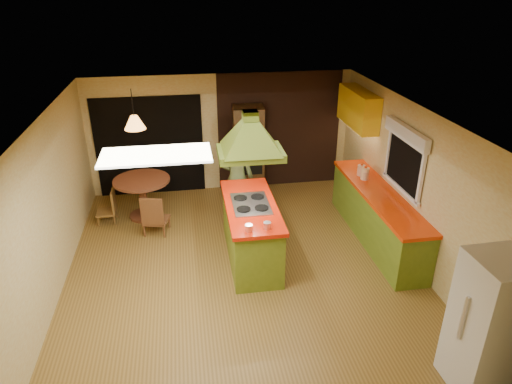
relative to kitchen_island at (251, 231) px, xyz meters
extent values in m
plane|color=olive|center=(-0.19, -0.37, -0.50)|extent=(6.50, 6.50, 0.00)
plane|color=beige|center=(-0.19, 2.88, 0.75)|extent=(5.50, 0.00, 5.50)
plane|color=beige|center=(-0.19, -3.62, 0.75)|extent=(5.50, 0.00, 5.50)
plane|color=beige|center=(-2.94, -0.37, 0.75)|extent=(0.00, 6.50, 6.50)
plane|color=beige|center=(2.56, -0.37, 0.75)|extent=(0.00, 6.50, 6.50)
plane|color=silver|center=(-0.19, -0.37, 2.00)|extent=(6.50, 6.50, 0.00)
cube|color=#381E14|center=(1.06, 2.86, 0.75)|extent=(2.64, 0.03, 2.50)
cube|color=black|center=(-1.69, 2.86, 0.55)|extent=(2.20, 0.03, 2.10)
cube|color=olive|center=(2.26, 0.23, -0.07)|extent=(0.58, 3.00, 0.86)
cube|color=#E53807|center=(2.26, 0.23, 0.39)|extent=(0.62, 3.05, 0.06)
cube|color=yellow|center=(2.38, 1.83, 1.45)|extent=(0.34, 1.40, 0.70)
cube|color=black|center=(2.53, 0.03, 1.05)|extent=(0.03, 1.16, 0.96)
cube|color=white|center=(2.48, 0.03, 1.52)|extent=(0.10, 1.35, 0.22)
cube|color=white|center=(-1.29, -1.57, 1.98)|extent=(1.20, 0.60, 0.03)
cube|color=olive|center=(0.00, 0.00, -0.04)|extent=(0.75, 1.91, 0.93)
cube|color=red|center=(0.00, 0.00, 0.46)|extent=(0.82, 2.00, 0.06)
cube|color=silver|center=(0.00, 0.00, 0.50)|extent=(0.58, 0.84, 0.02)
cube|color=#516619|center=(0.00, 0.00, 1.35)|extent=(0.99, 0.72, 0.12)
pyramid|color=#516619|center=(0.00, 0.00, 1.85)|extent=(0.99, 0.72, 0.45)
cube|color=#516619|center=(0.00, 0.00, 1.93)|extent=(0.22, 0.22, 0.14)
imported|color=#4E5B30|center=(-0.05, 1.35, 0.35)|extent=(0.70, 0.54, 1.71)
cube|color=silver|center=(2.17, -3.00, 0.34)|extent=(0.71, 0.67, 1.69)
cube|color=#4D3318|center=(0.35, 2.58, 0.44)|extent=(0.66, 0.62, 1.88)
cube|color=black|center=(0.35, 2.28, 0.74)|extent=(0.48, 0.05, 0.45)
cube|color=black|center=(0.35, 2.28, 0.24)|extent=(0.48, 0.05, 0.45)
cylinder|color=brown|center=(-1.82, 1.76, 0.27)|extent=(1.06, 1.06, 0.05)
cylinder|color=brown|center=(-1.82, 1.76, -0.11)|extent=(0.14, 0.14, 0.74)
cylinder|color=brown|center=(-1.82, 1.76, -0.48)|extent=(0.59, 0.59, 0.05)
cone|color=#FF9E3F|center=(-1.82, 1.76, 1.40)|extent=(0.42, 0.42, 0.25)
cylinder|color=#FCEFCB|center=(2.21, 0.80, 0.53)|extent=(0.18, 0.18, 0.22)
cylinder|color=beige|center=(2.21, 0.98, 0.52)|extent=(0.18, 0.18, 0.20)
cylinder|color=beige|center=(2.21, 0.78, 0.50)|extent=(0.12, 0.12, 0.15)
camera|label=1|loc=(-0.97, -6.36, 3.75)|focal=32.00mm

